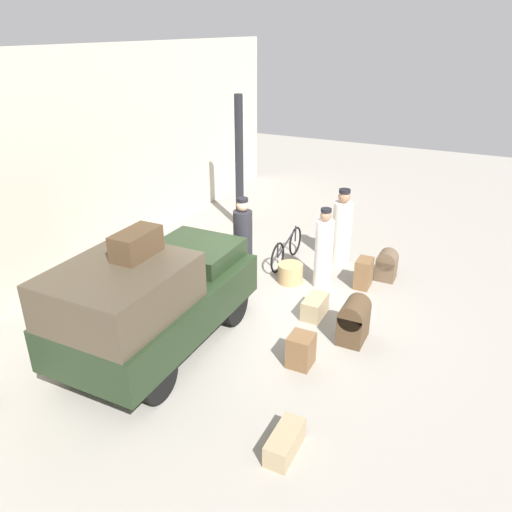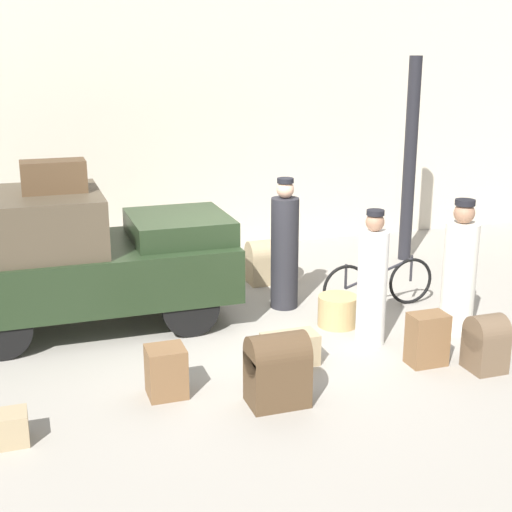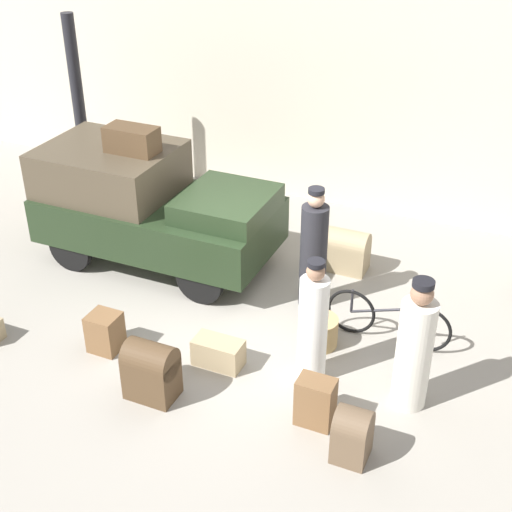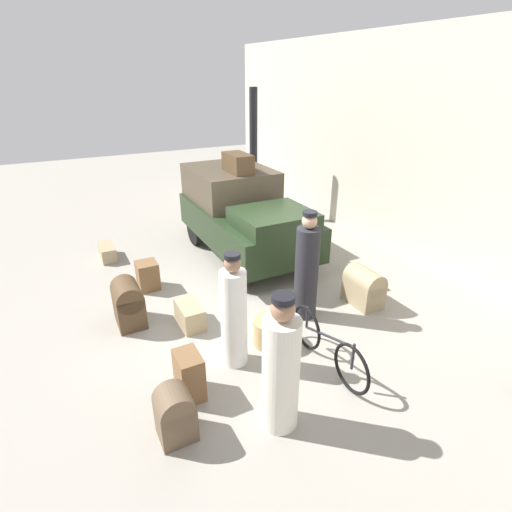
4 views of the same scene
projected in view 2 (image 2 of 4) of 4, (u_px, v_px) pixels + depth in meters
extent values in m
plane|color=gray|center=(246.00, 334.00, 8.94)|extent=(30.00, 30.00, 0.00)
cube|color=beige|center=(172.00, 122.00, 12.02)|extent=(16.00, 0.15, 4.50)
cylinder|color=black|center=(410.00, 161.00, 11.68)|extent=(0.21, 0.21, 3.34)
cylinder|color=black|center=(165.00, 272.00, 10.26)|extent=(0.71, 0.12, 0.71)
cylinder|color=black|center=(191.00, 309.00, 8.79)|extent=(0.71, 0.12, 0.71)
cylinder|color=black|center=(2.00, 288.00, 9.58)|extent=(0.71, 0.12, 0.71)
cylinder|color=black|center=(0.00, 331.00, 8.12)|extent=(0.71, 0.12, 0.71)
cube|color=black|center=(90.00, 271.00, 9.09)|extent=(3.59, 1.77, 0.68)
cube|color=#473D2D|center=(19.00, 223.00, 8.65)|extent=(1.97, 1.63, 0.71)
cube|color=black|center=(179.00, 227.00, 9.30)|extent=(1.26, 1.38, 0.31)
torus|color=black|center=(410.00, 281.00, 9.92)|extent=(0.66, 0.04, 0.66)
torus|color=black|center=(345.00, 288.00, 9.62)|extent=(0.66, 0.04, 0.66)
cylinder|color=#232328|center=(379.00, 273.00, 9.73)|extent=(1.01, 0.04, 0.36)
cylinder|color=#232328|center=(346.00, 276.00, 9.57)|extent=(0.04, 0.04, 0.34)
cylinder|color=#232328|center=(411.00, 268.00, 9.87)|extent=(0.04, 0.04, 0.37)
cylinder|color=tan|center=(338.00, 311.00, 9.18)|extent=(0.51, 0.51, 0.40)
cylinder|color=silver|center=(459.00, 278.00, 8.87)|extent=(0.41, 0.41, 1.40)
sphere|color=#936B51|center=(464.00, 213.00, 8.64)|extent=(0.26, 0.26, 0.26)
cylinder|color=black|center=(465.00, 202.00, 8.60)|extent=(0.24, 0.24, 0.07)
cylinder|color=white|center=(372.00, 288.00, 8.50)|extent=(0.35, 0.35, 1.40)
sphere|color=#936B51|center=(375.00, 222.00, 8.27)|extent=(0.22, 0.22, 0.22)
cylinder|color=black|center=(375.00, 213.00, 8.24)|extent=(0.21, 0.21, 0.06)
cylinder|color=#232328|center=(285.00, 253.00, 9.69)|extent=(0.38, 0.38, 1.53)
sphere|color=tan|center=(285.00, 189.00, 9.44)|extent=(0.23, 0.23, 0.23)
cylinder|color=black|center=(285.00, 181.00, 9.41)|extent=(0.22, 0.22, 0.06)
cube|color=#9E8966|center=(290.00, 349.00, 8.05)|extent=(0.63, 0.33, 0.36)
cube|color=brown|center=(427.00, 339.00, 8.02)|extent=(0.42, 0.29, 0.60)
cube|color=#9E8966|center=(269.00, 268.00, 10.89)|extent=(0.65, 0.44, 0.45)
cylinder|color=#9E8966|center=(269.00, 254.00, 10.83)|extent=(0.65, 0.44, 0.44)
cube|color=brown|center=(166.00, 372.00, 7.30)|extent=(0.39, 0.37, 0.53)
cube|color=brown|center=(485.00, 351.00, 7.89)|extent=(0.38, 0.40, 0.45)
cylinder|color=brown|center=(487.00, 332.00, 7.83)|extent=(0.38, 0.40, 0.40)
cube|color=#4C3823|center=(277.00, 379.00, 7.12)|extent=(0.59, 0.42, 0.54)
cylinder|color=#4C3823|center=(278.00, 354.00, 7.05)|extent=(0.59, 0.42, 0.42)
cube|color=#4C3823|center=(54.00, 176.00, 8.63)|extent=(0.77, 0.41, 0.39)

